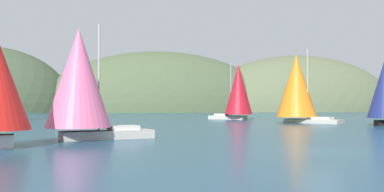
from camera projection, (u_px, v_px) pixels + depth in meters
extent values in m
plane|color=navy|center=(321.00, 151.00, 24.69)|extent=(360.00, 360.00, 0.00)
ellipsoid|color=#4C5B3D|center=(160.00, 112.00, 158.36)|extent=(89.03, 44.00, 44.96)
ellipsoid|color=#5B6647|center=(299.00, 111.00, 168.26)|extent=(80.88, 44.00, 44.24)
cylinder|color=#B2B2B7|center=(1.00, 95.00, 72.14)|extent=(0.14, 0.14, 7.54)
cone|color=green|center=(7.00, 96.00, 73.25)|extent=(5.81, 5.81, 6.45)
cube|color=#B7B2A8|center=(228.00, 118.00, 77.65)|extent=(6.54, 6.42, 0.68)
cube|color=beige|center=(222.00, 115.00, 78.36)|extent=(2.75, 2.73, 0.36)
cylinder|color=#B2B2B7|center=(231.00, 89.00, 77.36)|extent=(0.14, 0.14, 9.62)
cone|color=#B21423|center=(238.00, 89.00, 76.51)|extent=(7.00, 7.00, 9.03)
cube|color=#B7B2A8|center=(313.00, 121.00, 61.85)|extent=(7.12, 8.05, 0.57)
cube|color=beige|center=(323.00, 118.00, 60.88)|extent=(3.16, 3.27, 0.36)
cylinder|color=#B2B2B7|center=(308.00, 84.00, 62.51)|extent=(0.14, 0.14, 10.34)
cone|color=orange|center=(296.00, 86.00, 63.70)|extent=(8.36, 8.36, 9.38)
cube|color=#B7B2A8|center=(108.00, 135.00, 33.52)|extent=(7.50, 4.22, 0.67)
cube|color=beige|center=(123.00, 128.00, 34.15)|extent=(2.68, 2.22, 0.36)
cylinder|color=#B2B2B7|center=(99.00, 77.00, 33.27)|extent=(0.14, 0.14, 8.38)
cone|color=pink|center=(78.00, 78.00, 32.51)|extent=(6.30, 6.30, 7.61)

